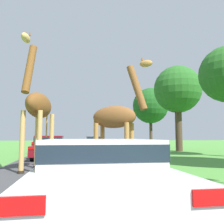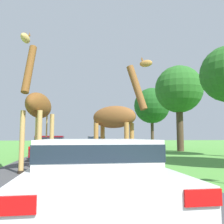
# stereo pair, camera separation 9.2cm
# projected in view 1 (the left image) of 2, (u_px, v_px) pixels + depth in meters

# --- Properties ---
(road) EXTENTS (6.58, 120.00, 0.00)m
(road) POSITION_uv_depth(u_px,v_px,m) (75.00, 147.00, 29.14)
(road) COLOR #424244
(road) RESTS_ON ground
(giraffe_near_road) EXTENTS (2.61, 1.97, 4.73)m
(giraffe_near_road) POSITION_uv_depth(u_px,v_px,m) (117.00, 118.00, 10.46)
(giraffe_near_road) COLOR #B77F3D
(giraffe_near_road) RESTS_ON ground
(giraffe_companion) EXTENTS (1.15, 2.85, 4.99)m
(giraffe_companion) POSITION_uv_depth(u_px,v_px,m) (38.00, 108.00, 9.26)
(giraffe_companion) COLOR tan
(giraffe_companion) RESTS_ON ground
(car_lead_maroon) EXTENTS (1.95, 3.99, 1.27)m
(car_lead_maroon) POSITION_uv_depth(u_px,v_px,m) (98.00, 175.00, 3.93)
(car_lead_maroon) COLOR silver
(car_lead_maroon) RESTS_ON ground
(car_queue_right) EXTENTS (1.86, 4.24, 1.37)m
(car_queue_right) POSITION_uv_depth(u_px,v_px,m) (95.00, 142.00, 24.91)
(car_queue_right) COLOR gray
(car_queue_right) RESTS_ON ground
(car_queue_left) EXTENTS (1.72, 4.16, 1.35)m
(car_queue_left) POSITION_uv_depth(u_px,v_px,m) (49.00, 147.00, 14.15)
(car_queue_left) COLOR maroon
(car_queue_left) RESTS_ON ground
(car_far_ahead) EXTENTS (1.98, 4.39, 1.31)m
(car_far_ahead) POSITION_uv_depth(u_px,v_px,m) (48.00, 144.00, 19.63)
(car_far_ahead) COLOR #561914
(car_far_ahead) RESTS_ON ground
(tree_right_cluster) EXTENTS (4.34, 4.34, 7.82)m
(tree_right_cluster) POSITION_uv_depth(u_px,v_px,m) (178.00, 90.00, 21.84)
(tree_right_cluster) COLOR #4C3828
(tree_right_cluster) RESTS_ON ground
(tree_mid_field) EXTENTS (4.37, 4.37, 7.28)m
(tree_mid_field) POSITION_uv_depth(u_px,v_px,m) (150.00, 106.00, 29.22)
(tree_mid_field) COLOR #4C3828
(tree_mid_field) RESTS_ON ground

